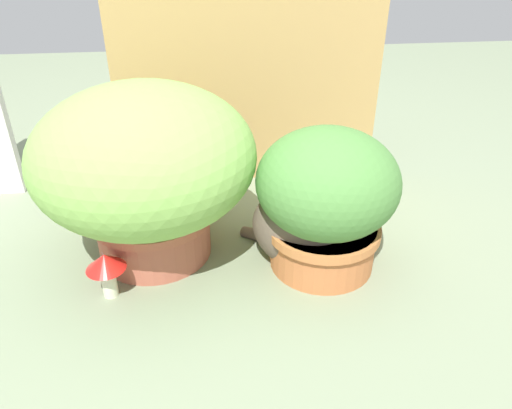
# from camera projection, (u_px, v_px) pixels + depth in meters

# --- Properties ---
(ground_plane) EXTENTS (6.00, 6.00, 0.00)m
(ground_plane) POSITION_uv_depth(u_px,v_px,m) (236.00, 275.00, 1.28)
(ground_plane) COLOR gray
(cardboard_backdrop) EXTENTS (0.93, 0.03, 0.81)m
(cardboard_backdrop) POSITION_uv_depth(u_px,v_px,m) (250.00, 70.00, 1.60)
(cardboard_backdrop) COLOR tan
(cardboard_backdrop) RESTS_ON ground
(grass_planter) EXTENTS (0.59, 0.59, 0.49)m
(grass_planter) POSITION_uv_depth(u_px,v_px,m) (146.00, 165.00, 1.23)
(grass_planter) COLOR #AF5B46
(grass_planter) RESTS_ON ground
(leafy_planter) EXTENTS (0.37, 0.37, 0.40)m
(leafy_planter) POSITION_uv_depth(u_px,v_px,m) (326.00, 198.00, 1.22)
(leafy_planter) COLOR #C16E3D
(leafy_planter) RESTS_ON ground
(cat) EXTENTS (0.31, 0.34, 0.32)m
(cat) POSITION_uv_depth(u_px,v_px,m) (301.00, 229.00, 1.25)
(cat) COLOR brown
(cat) RESTS_ON ground
(mushroom_ornament_red) EXTENTS (0.10, 0.10, 0.13)m
(mushroom_ornament_red) POSITION_uv_depth(u_px,v_px,m) (106.00, 266.00, 1.16)
(mushroom_ornament_red) COLOR silver
(mushroom_ornament_red) RESTS_ON ground
(mushroom_ornament_pink) EXTENTS (0.09, 0.09, 0.12)m
(mushroom_ornament_pink) POSITION_uv_depth(u_px,v_px,m) (118.00, 243.00, 1.26)
(mushroom_ornament_pink) COLOR silver
(mushroom_ornament_pink) RESTS_ON ground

